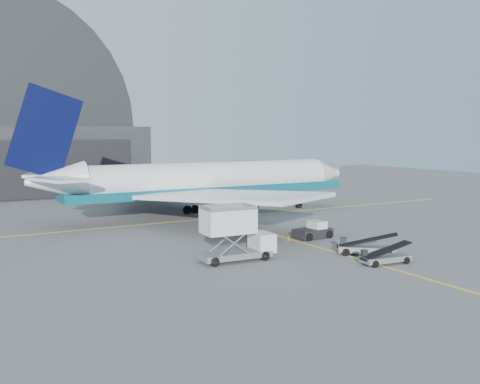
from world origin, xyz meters
TOP-DOWN VIEW (x-y plane):
  - ground at (0.00, 0.00)m, footprint 200.00×200.00m
  - taxi_lines at (0.00, 12.67)m, footprint 80.00×42.12m
  - distant_bldg_a at (38.00, 72.00)m, footprint 14.00×8.00m
  - distant_bldg_b at (55.00, 68.00)m, footprint 8.00×6.00m
  - airliner at (-1.24, 22.22)m, footprint 46.54×45.13m
  - catering_truck at (-9.56, -1.31)m, footprint 6.63×2.83m
  - pushback_tug at (2.49, 3.32)m, footprint 3.99×2.48m
  - belt_loader_a at (0.73, -8.49)m, footprint 4.67×2.07m
  - belt_loader_b at (1.76, -5.13)m, footprint 4.89×4.45m
  - traffic_cone at (-0.51, 3.56)m, footprint 0.33×0.33m

SIDE VIEW (x-z plane):
  - ground at x=0.00m, z-range 0.00..0.00m
  - distant_bldg_a at x=38.00m, z-range -2.00..2.00m
  - distant_bldg_b at x=55.00m, z-range -1.40..1.40m
  - taxi_lines at x=0.00m, z-range 0.00..0.02m
  - traffic_cone at x=-0.51m, z-range -0.01..0.47m
  - belt_loader_a at x=0.73m, z-range -0.34..1.41m
  - belt_loader_b at x=1.76m, z-range -0.39..1.63m
  - pushback_tug at x=2.49m, z-range -0.22..1.57m
  - catering_truck at x=-9.56m, z-range 0.03..4.50m
  - airliner at x=-1.24m, z-range -3.60..12.74m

